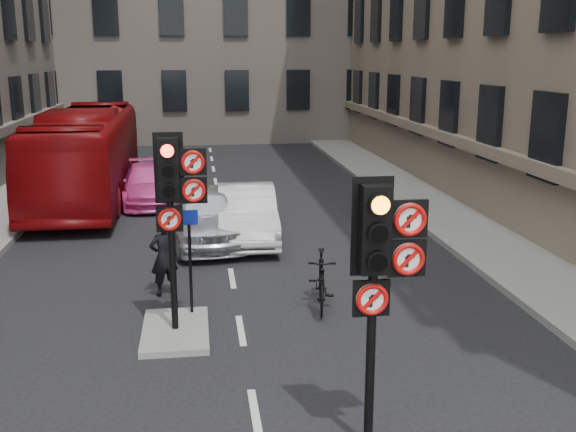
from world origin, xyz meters
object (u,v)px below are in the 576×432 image
object	(u,v)px
signal_far	(175,190)
bus_red	(87,154)
car_white	(247,214)
motorcycle	(321,280)
motorcyclist	(164,257)
car_pink	(149,184)
signal_near	(381,258)
info_sign	(190,247)
car_silver	(205,215)

from	to	relation	value
signal_far	bus_red	bearing A→B (deg)	105.36
signal_far	car_white	xyz separation A→B (m)	(1.71, 6.26, -1.97)
motorcycle	motorcyclist	size ratio (longest dim) A/B	1.11
car_white	bus_red	world-z (taller)	bus_red
car_pink	motorcyclist	distance (m)	9.35
car_pink	bus_red	bearing A→B (deg)	151.52
car_pink	signal_near	bearing A→B (deg)	-81.41
car_pink	signal_far	bearing A→B (deg)	-89.17
signal_far	bus_red	xyz separation A→B (m)	(-3.39, 12.32, -1.12)
signal_near	info_sign	size ratio (longest dim) A/B	1.74
car_white	bus_red	distance (m)	7.96
info_sign	signal_far	bearing A→B (deg)	-108.98
signal_far	car_silver	distance (m)	6.43
car_white	bus_red	size ratio (longest dim) A/B	0.39
motorcyclist	car_pink	bearing A→B (deg)	-106.96
signal_far	car_pink	size ratio (longest dim) A/B	0.81
car_pink	bus_red	world-z (taller)	bus_red
motorcycle	info_sign	size ratio (longest dim) A/B	0.92
car_pink	motorcycle	bearing A→B (deg)	-74.09
motorcycle	signal_near	bearing A→B (deg)	-83.03
car_white	bus_red	xyz separation A→B (m)	(-5.10, 6.06, 0.85)
car_pink	info_sign	xyz separation A→B (m)	(1.47, -10.68, 0.80)
motorcycle	info_sign	xyz separation A→B (m)	(-2.60, -0.27, 0.88)
motorcyclist	info_sign	size ratio (longest dim) A/B	0.82
bus_red	car_white	bearing A→B (deg)	-50.70
signal_far	car_silver	world-z (taller)	signal_far
signal_far	motorcyclist	distance (m)	2.84
info_sign	motorcyclist	bearing A→B (deg)	109.45
car_white	info_sign	world-z (taller)	info_sign
signal_near	motorcyclist	xyz separation A→B (m)	(-2.95, 6.12, -1.74)
signal_near	car_pink	distance (m)	16.01
car_pink	info_sign	bearing A→B (deg)	-87.61
car_silver	car_white	size ratio (longest dim) A/B	1.01
car_silver	motorcyclist	distance (m)	4.09
signal_near	car_pink	bearing A→B (deg)	104.05
bus_red	car_silver	bearing A→B (deg)	-58.35
signal_near	bus_red	size ratio (longest dim) A/B	0.31
signal_near	info_sign	bearing A→B (deg)	116.72
car_white	signal_far	bearing A→B (deg)	-103.39
car_white	motorcycle	bearing A→B (deg)	-76.23
bus_red	signal_far	bearing A→B (deg)	-75.40
motorcyclist	motorcycle	bearing A→B (deg)	138.15
info_sign	bus_red	bearing A→B (deg)	104.42
signal_near	car_pink	world-z (taller)	signal_near
motorcyclist	bus_red	bearing A→B (deg)	-95.97
car_white	motorcyclist	world-z (taller)	motorcyclist
motorcyclist	info_sign	distance (m)	1.61
signal_near	motorcyclist	distance (m)	7.01
info_sign	car_white	bearing A→B (deg)	71.99
motorcyclist	signal_far	bearing A→B (deg)	76.89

